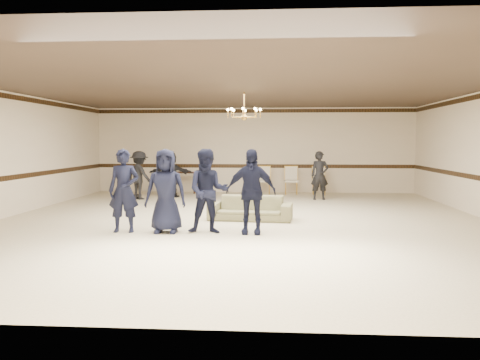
{
  "coord_description": "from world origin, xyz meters",
  "views": [
    {
      "loc": [
        0.81,
        -11.94,
        1.93
      ],
      "look_at": [
        0.0,
        -0.5,
        1.04
      ],
      "focal_mm": 37.39,
      "sensor_mm": 36.0,
      "label": 1
    }
  ],
  "objects_px": {
    "settee": "(250,208)",
    "adult_left": "(139,175)",
    "banquet_chair_mid": "(291,181)",
    "boy_a": "(124,191)",
    "adult_mid": "(170,174)",
    "boy_d": "(251,192)",
    "adult_right": "(320,175)",
    "boy_b": "(166,191)",
    "banquet_chair_left": "(264,181)",
    "banquet_chair_right": "(319,181)",
    "console_table": "(184,182)",
    "boy_c": "(208,191)",
    "chandelier": "(244,105)"
  },
  "relations": [
    {
      "from": "settee",
      "to": "adult_left",
      "type": "height_order",
      "value": "adult_left"
    },
    {
      "from": "banquet_chair_mid",
      "to": "boy_a",
      "type": "bearing_deg",
      "value": -121.21
    },
    {
      "from": "adult_left",
      "to": "adult_mid",
      "type": "height_order",
      "value": "same"
    },
    {
      "from": "banquet_chair_mid",
      "to": "adult_mid",
      "type": "bearing_deg",
      "value": -170.14
    },
    {
      "from": "boy_d",
      "to": "boy_a",
      "type": "bearing_deg",
      "value": -177.11
    },
    {
      "from": "settee",
      "to": "banquet_chair_mid",
      "type": "relative_size",
      "value": 2.01
    },
    {
      "from": "boy_d",
      "to": "adult_right",
      "type": "distance_m",
      "value": 6.59
    },
    {
      "from": "boy_b",
      "to": "banquet_chair_left",
      "type": "relative_size",
      "value": 1.75
    },
    {
      "from": "adult_left",
      "to": "settee",
      "type": "bearing_deg",
      "value": 164.85
    },
    {
      "from": "boy_b",
      "to": "settee",
      "type": "distance_m",
      "value": 2.57
    },
    {
      "from": "banquet_chair_right",
      "to": "console_table",
      "type": "height_order",
      "value": "banquet_chair_right"
    },
    {
      "from": "banquet_chair_right",
      "to": "boy_c",
      "type": "bearing_deg",
      "value": -115.47
    },
    {
      "from": "adult_left",
      "to": "banquet_chair_right",
      "type": "height_order",
      "value": "adult_left"
    },
    {
      "from": "chandelier",
      "to": "console_table",
      "type": "distance_m",
      "value": 6.52
    },
    {
      "from": "chandelier",
      "to": "settee",
      "type": "distance_m",
      "value": 2.7
    },
    {
      "from": "boy_a",
      "to": "banquet_chair_right",
      "type": "height_order",
      "value": "boy_a"
    },
    {
      "from": "adult_left",
      "to": "adult_right",
      "type": "height_order",
      "value": "same"
    },
    {
      "from": "banquet_chair_mid",
      "to": "chandelier",
      "type": "bearing_deg",
      "value": -110.3
    },
    {
      "from": "boy_a",
      "to": "boy_c",
      "type": "relative_size",
      "value": 1.0
    },
    {
      "from": "boy_b",
      "to": "console_table",
      "type": "distance_m",
      "value": 8.13
    },
    {
      "from": "boy_c",
      "to": "banquet_chair_left",
      "type": "bearing_deg",
      "value": 79.37
    },
    {
      "from": "boy_b",
      "to": "adult_left",
      "type": "xyz_separation_m",
      "value": [
        -2.22,
        5.99,
        -0.08
      ]
    },
    {
      "from": "boy_a",
      "to": "boy_c",
      "type": "height_order",
      "value": "same"
    },
    {
      "from": "boy_c",
      "to": "boy_d",
      "type": "relative_size",
      "value": 1.0
    },
    {
      "from": "settee",
      "to": "adult_left",
      "type": "relative_size",
      "value": 1.26
    },
    {
      "from": "banquet_chair_mid",
      "to": "console_table",
      "type": "height_order",
      "value": "banquet_chair_mid"
    },
    {
      "from": "boy_c",
      "to": "adult_mid",
      "type": "bearing_deg",
      "value": 104.93
    },
    {
      "from": "chandelier",
      "to": "console_table",
      "type": "xyz_separation_m",
      "value": [
        -2.61,
        5.44,
        -2.47
      ]
    },
    {
      "from": "boy_a",
      "to": "console_table",
      "type": "bearing_deg",
      "value": 88.53
    },
    {
      "from": "adult_right",
      "to": "banquet_chair_left",
      "type": "distance_m",
      "value": 2.46
    },
    {
      "from": "boy_d",
      "to": "adult_left",
      "type": "distance_m",
      "value": 7.22
    },
    {
      "from": "adult_right",
      "to": "console_table",
      "type": "height_order",
      "value": "adult_right"
    },
    {
      "from": "boy_d",
      "to": "adult_right",
      "type": "xyz_separation_m",
      "value": [
        1.98,
        6.29,
        -0.08
      ]
    },
    {
      "from": "boy_b",
      "to": "adult_left",
      "type": "relative_size",
      "value": 1.1
    },
    {
      "from": "boy_c",
      "to": "adult_right",
      "type": "relative_size",
      "value": 1.1
    },
    {
      "from": "adult_right",
      "to": "banquet_chair_mid",
      "type": "distance_m",
      "value": 1.81
    },
    {
      "from": "adult_mid",
      "to": "banquet_chair_left",
      "type": "height_order",
      "value": "adult_mid"
    },
    {
      "from": "adult_right",
      "to": "banquet_chair_right",
      "type": "relative_size",
      "value": 1.59
    },
    {
      "from": "adult_right",
      "to": "banquet_chair_left",
      "type": "bearing_deg",
      "value": 134.16
    },
    {
      "from": "boy_b",
      "to": "settee",
      "type": "height_order",
      "value": "boy_b"
    },
    {
      "from": "boy_c",
      "to": "banquet_chair_left",
      "type": "height_order",
      "value": "boy_c"
    },
    {
      "from": "boy_b",
      "to": "settee",
      "type": "bearing_deg",
      "value": 45.96
    },
    {
      "from": "banquet_chair_right",
      "to": "boy_d",
      "type": "bearing_deg",
      "value": -109.52
    },
    {
      "from": "boy_b",
      "to": "console_table",
      "type": "height_order",
      "value": "boy_b"
    },
    {
      "from": "adult_mid",
      "to": "console_table",
      "type": "distance_m",
      "value": 1.42
    },
    {
      "from": "boy_c",
      "to": "banquet_chair_right",
      "type": "height_order",
      "value": "boy_c"
    },
    {
      "from": "boy_b",
      "to": "boy_d",
      "type": "relative_size",
      "value": 1.0
    },
    {
      "from": "chandelier",
      "to": "adult_mid",
      "type": "xyz_separation_m",
      "value": [
        -2.82,
        4.09,
        -2.07
      ]
    },
    {
      "from": "adult_mid",
      "to": "banquet_chair_left",
      "type": "xyz_separation_m",
      "value": [
        3.21,
        1.15,
        -0.3
      ]
    },
    {
      "from": "boy_b",
      "to": "banquet_chair_right",
      "type": "height_order",
      "value": "boy_b"
    }
  ]
}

